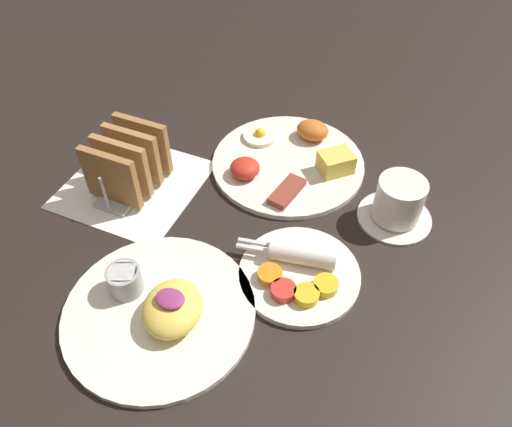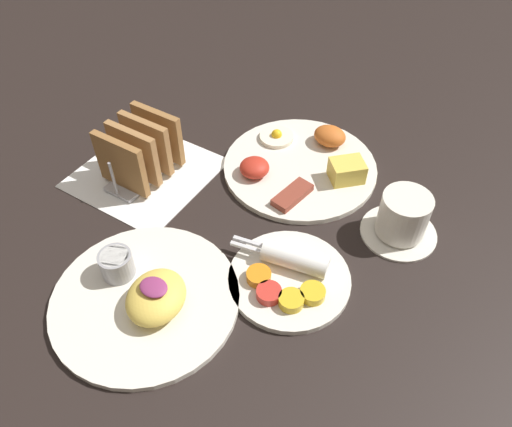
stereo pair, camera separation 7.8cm
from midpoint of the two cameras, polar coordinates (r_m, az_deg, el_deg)
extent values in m
plane|color=black|center=(0.81, -10.25, -2.21)|extent=(3.00, 3.00, 0.00)
cube|color=white|center=(0.90, -16.26, 3.10)|extent=(0.22, 0.22, 0.00)
cylinder|color=silver|center=(0.90, 1.21, 5.64)|extent=(0.27, 0.27, 0.01)
cube|color=#E5C64C|center=(0.87, 6.60, 5.70)|extent=(0.07, 0.07, 0.04)
ellipsoid|color=#C66023|center=(0.94, 4.12, 9.38)|extent=(0.06, 0.05, 0.03)
cylinder|color=#F4EACC|center=(0.95, -1.92, 8.74)|extent=(0.06, 0.06, 0.01)
sphere|color=yellow|center=(0.95, -1.92, 9.03)|extent=(0.02, 0.02, 0.02)
ellipsoid|color=red|center=(0.87, -3.87, 5.08)|extent=(0.05, 0.05, 0.03)
cube|color=brown|center=(0.83, 0.89, 2.40)|extent=(0.04, 0.08, 0.01)
cylinder|color=silver|center=(0.73, 1.94, -7.17)|extent=(0.18, 0.18, 0.01)
cylinder|color=orange|center=(0.72, -1.51, -7.22)|extent=(0.04, 0.04, 0.01)
cylinder|color=red|center=(0.70, -0.05, -9.01)|extent=(0.04, 0.04, 0.01)
cylinder|color=gold|center=(0.70, 2.59, -9.50)|extent=(0.04, 0.04, 0.01)
cylinder|color=gold|center=(0.71, 4.86, -8.39)|extent=(0.04, 0.04, 0.01)
cylinder|color=white|center=(0.73, 2.34, -4.82)|extent=(0.10, 0.05, 0.03)
cube|color=silver|center=(0.74, -3.40, -4.15)|extent=(0.05, 0.01, 0.00)
cube|color=silver|center=(0.75, -3.16, -3.45)|extent=(0.05, 0.01, 0.00)
cylinder|color=silver|center=(0.72, -14.11, -11.09)|extent=(0.27, 0.27, 0.01)
ellipsoid|color=#EAC651|center=(0.69, -12.82, -10.73)|extent=(0.10, 0.11, 0.04)
ellipsoid|color=#8C3366|center=(0.67, -13.15, -9.66)|extent=(0.04, 0.03, 0.01)
cylinder|color=#99999E|center=(0.73, -17.77, -7.46)|extent=(0.05, 0.05, 0.04)
cylinder|color=white|center=(0.72, -18.06, -6.71)|extent=(0.04, 0.04, 0.01)
cube|color=#B7B7BC|center=(0.90, -16.32, 3.31)|extent=(0.06, 0.15, 0.01)
cube|color=olive|center=(0.84, -18.87, 3.74)|extent=(0.10, 0.01, 0.10)
cube|color=#9D6F41|center=(0.86, -17.62, 5.10)|extent=(0.10, 0.01, 0.10)
cube|color=#9A6C3E|center=(0.88, -16.42, 6.40)|extent=(0.10, 0.01, 0.10)
cube|color=olive|center=(0.89, -15.26, 7.64)|extent=(0.10, 0.01, 0.10)
cylinder|color=#B7B7BC|center=(0.84, -19.51, 2.07)|extent=(0.01, 0.00, 0.07)
cylinder|color=#B7B7BC|center=(0.92, -14.32, 7.76)|extent=(0.01, 0.01, 0.07)
cylinder|color=silver|center=(0.83, 12.97, -0.47)|extent=(0.12, 0.12, 0.01)
cylinder|color=silver|center=(0.80, 13.43, 1.42)|extent=(0.08, 0.08, 0.07)
cylinder|color=#381E0F|center=(0.78, 13.80, 2.97)|extent=(0.06, 0.06, 0.01)
camera|label=1|loc=(0.04, -92.87, -3.03)|focal=35.00mm
camera|label=2|loc=(0.04, 87.13, 3.03)|focal=35.00mm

